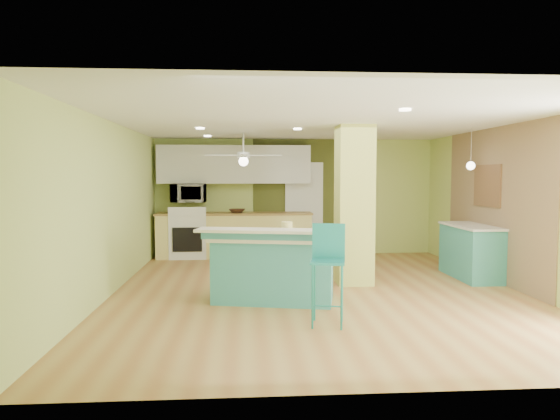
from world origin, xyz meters
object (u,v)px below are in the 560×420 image
object	(u,v)px
side_counter	(471,251)
fruit_bowl	(237,211)
canister	(287,229)
peninsula	(274,266)
bar_stool	(328,257)

from	to	relation	value
side_counter	fruit_bowl	xyz separation A→B (m)	(-3.94, 2.33, 0.53)
fruit_bowl	canister	distance (m)	3.64
fruit_bowl	canister	xyz separation A→B (m)	(0.75, -3.57, 0.01)
peninsula	fruit_bowl	size ratio (longest dim) A/B	5.93
side_counter	peninsula	bearing A→B (deg)	-159.05
side_counter	bar_stool	bearing A→B (deg)	-139.59
fruit_bowl	peninsula	bearing A→B (deg)	-81.18
side_counter	fruit_bowl	bearing A→B (deg)	149.45
fruit_bowl	canister	bearing A→B (deg)	-78.18
peninsula	canister	xyz separation A→B (m)	(0.18, 0.06, 0.51)
side_counter	canister	bearing A→B (deg)	-158.83
peninsula	side_counter	size ratio (longest dim) A/B	1.42
peninsula	bar_stool	size ratio (longest dim) A/B	1.70
side_counter	canister	distance (m)	3.47
bar_stool	fruit_bowl	size ratio (longest dim) A/B	3.49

